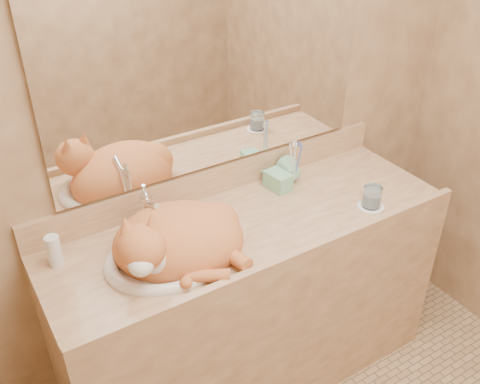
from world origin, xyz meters
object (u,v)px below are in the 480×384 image
water_glass (372,197)px  toothbrush_cup (295,176)px  soap_dispenser (288,176)px  cat (175,239)px  sink_basin (168,241)px  vanity_counter (250,304)px

water_glass → toothbrush_cup: bearing=117.1°
soap_dispenser → water_glass: size_ratio=1.94×
cat → toothbrush_cup: 0.67m
cat → water_glass: size_ratio=5.38×
soap_dispenser → toothbrush_cup: (0.07, 0.04, -0.04)m
cat → soap_dispenser: cat is taller
water_glass → sink_basin: bearing=170.2°
vanity_counter → sink_basin: 0.61m
vanity_counter → water_glass: 0.68m
cat → toothbrush_cup: (0.64, 0.17, -0.04)m
cat → water_glass: (0.80, -0.13, -0.03)m
sink_basin → toothbrush_cup: bearing=24.5°
vanity_counter → soap_dispenser: bearing=22.6°
vanity_counter → cat: 0.61m
vanity_counter → toothbrush_cup: (0.31, 0.14, 0.47)m
cat → soap_dispenser: bearing=31.1°
sink_basin → water_glass: 0.83m
vanity_counter → soap_dispenser: size_ratio=9.56×
soap_dispenser → cat: bearing=-175.2°
sink_basin → toothbrush_cup: sink_basin is taller
vanity_counter → water_glass: (0.46, -0.16, 0.48)m
vanity_counter → soap_dispenser: (0.24, 0.10, 0.51)m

